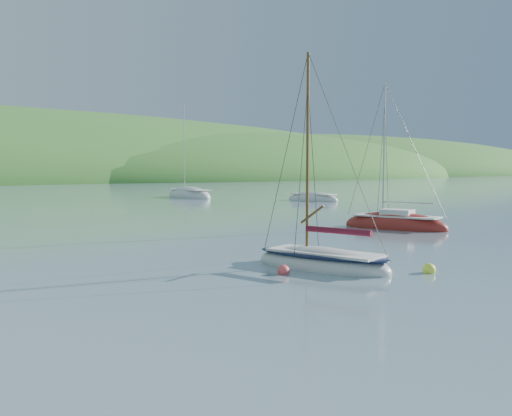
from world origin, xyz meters
TOP-DOWN VIEW (x-y plane):
  - ground at (0.00, 0.00)m, footprint 700.00×700.00m
  - daysailer_white at (-0.54, 1.95)m, footprint 3.84×6.42m
  - sloop_red at (13.22, 10.19)m, footprint 4.70×7.44m
  - distant_sloop_b at (20.07, 51.34)m, footprint 3.51×9.44m
  - distant_sloop_d at (28.95, 36.73)m, footprint 4.04×7.40m
  - mooring_buoys at (4.10, 5.05)m, footprint 27.57×11.21m

SIDE VIEW (x-z plane):
  - ground at x=0.00m, z-range 0.00..0.00m
  - mooring_buoys at x=4.10m, z-range -0.13..0.37m
  - distant_sloop_d at x=28.95m, z-range -4.84..5.18m
  - sloop_red at x=13.22m, z-range -5.00..5.41m
  - daysailer_white at x=-0.54m, z-range -4.43..4.86m
  - distant_sloop_b at x=20.07m, z-range -6.47..6.90m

